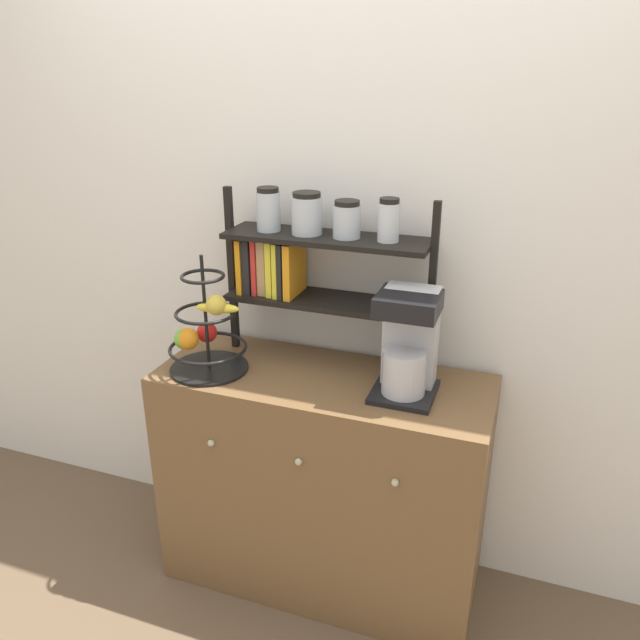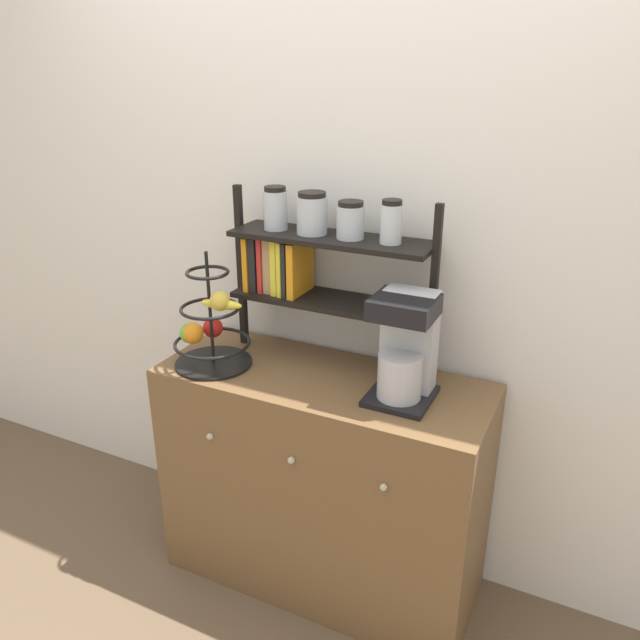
% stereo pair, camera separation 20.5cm
% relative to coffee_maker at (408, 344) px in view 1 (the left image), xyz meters
% --- Properties ---
extents(ground_plane, '(12.00, 12.00, 0.00)m').
position_rel_coffee_maker_xyz_m(ground_plane, '(-0.29, -0.23, -1.04)').
color(ground_plane, brown).
extents(wall_back, '(7.00, 0.05, 2.60)m').
position_rel_coffee_maker_xyz_m(wall_back, '(-0.29, 0.27, 0.26)').
color(wall_back, silver).
rests_on(wall_back, ground_plane).
extents(sideboard, '(1.15, 0.47, 0.87)m').
position_rel_coffee_maker_xyz_m(sideboard, '(-0.29, 0.00, -0.60)').
color(sideboard, brown).
rests_on(sideboard, ground_plane).
extents(coffee_maker, '(0.20, 0.22, 0.35)m').
position_rel_coffee_maker_xyz_m(coffee_maker, '(0.00, 0.00, 0.00)').
color(coffee_maker, black).
rests_on(coffee_maker, sideboard).
extents(fruit_stand, '(0.27, 0.27, 0.42)m').
position_rel_coffee_maker_xyz_m(fruit_stand, '(-0.69, -0.08, -0.04)').
color(fruit_stand, black).
rests_on(fruit_stand, sideboard).
extents(shelf_hutch, '(0.75, 0.20, 0.61)m').
position_rel_coffee_maker_xyz_m(shelf_hutch, '(-0.40, 0.13, 0.22)').
color(shelf_hutch, black).
rests_on(shelf_hutch, sideboard).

